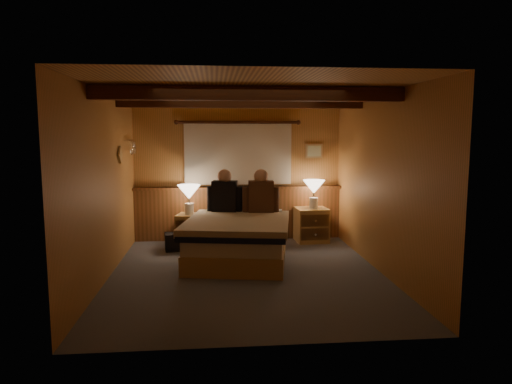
{
  "coord_description": "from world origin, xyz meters",
  "views": [
    {
      "loc": [
        -0.42,
        -5.89,
        1.86
      ],
      "look_at": [
        0.16,
        0.4,
        1.05
      ],
      "focal_mm": 32.0,
      "sensor_mm": 36.0,
      "label": 1
    }
  ],
  "objects": [
    {
      "name": "wall_right",
      "position": [
        1.8,
        0.0,
        1.2
      ],
      "size": [
        0.0,
        4.2,
        4.2
      ],
      "primitive_type": "plane",
      "rotation": [
        1.57,
        0.0,
        -1.57
      ],
      "color": "#BC7A43",
      "rests_on": "floor"
    },
    {
      "name": "person_left",
      "position": [
        -0.26,
        1.3,
        0.91
      ],
      "size": [
        0.56,
        0.3,
        0.69
      ],
      "rotation": [
        0.0,
        0.0,
        -0.2
      ],
      "color": "black",
      "rests_on": "bed"
    },
    {
      "name": "floor",
      "position": [
        0.0,
        0.0,
        0.0
      ],
      "size": [
        4.2,
        4.2,
        0.0
      ],
      "primitive_type": "plane",
      "color": "#4B4E59",
      "rests_on": "ground"
    },
    {
      "name": "wall_left",
      "position": [
        -1.8,
        0.0,
        1.2
      ],
      "size": [
        0.0,
        4.2,
        4.2
      ],
      "primitive_type": "plane",
      "rotation": [
        1.57,
        0.0,
        1.57
      ],
      "color": "#BC7A43",
      "rests_on": "floor"
    },
    {
      "name": "wall_back",
      "position": [
        0.0,
        2.1,
        1.2
      ],
      "size": [
        3.6,
        0.0,
        3.6
      ],
      "primitive_type": "plane",
      "rotation": [
        1.57,
        0.0,
        0.0
      ],
      "color": "#BC7A43",
      "rests_on": "floor"
    },
    {
      "name": "ceiling",
      "position": [
        0.0,
        0.0,
        2.4
      ],
      "size": [
        4.2,
        4.2,
        0.0
      ],
      "primitive_type": "plane",
      "rotation": [
        3.14,
        0.0,
        0.0
      ],
      "color": "#E3AA55",
      "rests_on": "wall_back"
    },
    {
      "name": "duffel_bag",
      "position": [
        -0.98,
        1.35,
        0.14
      ],
      "size": [
        0.5,
        0.35,
        0.33
      ],
      "rotation": [
        0.0,
        0.0,
        0.16
      ],
      "color": "black",
      "rests_on": "floor"
    },
    {
      "name": "lamp_left",
      "position": [
        -0.83,
        1.6,
        0.87
      ],
      "size": [
        0.38,
        0.38,
        0.5
      ],
      "color": "white",
      "rests_on": "nightstand_left"
    },
    {
      "name": "nightstand_right",
      "position": [
        1.25,
        1.74,
        0.29
      ],
      "size": [
        0.56,
        0.51,
        0.58
      ],
      "rotation": [
        0.0,
        0.0,
        0.06
      ],
      "color": "#AB8949",
      "rests_on": "floor"
    },
    {
      "name": "nightstand_left",
      "position": [
        -0.8,
        1.64,
        0.26
      ],
      "size": [
        0.56,
        0.52,
        0.53
      ],
      "rotation": [
        0.0,
        0.0,
        -0.21
      ],
      "color": "#AB8949",
      "rests_on": "floor"
    },
    {
      "name": "curtain_window",
      "position": [
        0.0,
        2.03,
        1.52
      ],
      "size": [
        2.18,
        0.09,
        1.11
      ],
      "color": "#482512",
      "rests_on": "wall_back"
    },
    {
      "name": "wainscot",
      "position": [
        0.0,
        2.04,
        0.49
      ],
      "size": [
        3.6,
        0.23,
        0.94
      ],
      "color": "brown",
      "rests_on": "wall_back"
    },
    {
      "name": "lamp_right",
      "position": [
        1.27,
        1.7,
        0.93
      ],
      "size": [
        0.37,
        0.37,
        0.49
      ],
      "color": "white",
      "rests_on": "nightstand_right"
    },
    {
      "name": "bed",
      "position": [
        -0.07,
        0.65,
        0.33
      ],
      "size": [
        1.71,
        2.06,
        0.63
      ],
      "rotation": [
        0.0,
        0.0,
        -0.17
      ],
      "color": "#AB8949",
      "rests_on": "floor"
    },
    {
      "name": "wall_front",
      "position": [
        0.0,
        -2.1,
        1.2
      ],
      "size": [
        3.6,
        0.0,
        3.6
      ],
      "primitive_type": "plane",
      "rotation": [
        -1.57,
        0.0,
        0.0
      ],
      "color": "#BC7A43",
      "rests_on": "floor"
    },
    {
      "name": "coat_rail",
      "position": [
        -1.72,
        1.58,
        1.67
      ],
      "size": [
        0.05,
        0.55,
        0.24
      ],
      "color": "white",
      "rests_on": "wall_left"
    },
    {
      "name": "framed_print",
      "position": [
        1.35,
        2.08,
        1.55
      ],
      "size": [
        0.3,
        0.04,
        0.25
      ],
      "color": "tan",
      "rests_on": "wall_back"
    },
    {
      "name": "ceiling_beams",
      "position": [
        0.0,
        0.15,
        2.31
      ],
      "size": [
        3.6,
        1.65,
        0.16
      ],
      "color": "#482512",
      "rests_on": "ceiling"
    },
    {
      "name": "person_right",
      "position": [
        0.31,
        1.18,
        0.91
      ],
      "size": [
        0.58,
        0.25,
        0.7
      ],
      "rotation": [
        0.0,
        0.0,
        -0.05
      ],
      "color": "#472B1C",
      "rests_on": "bed"
    }
  ]
}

